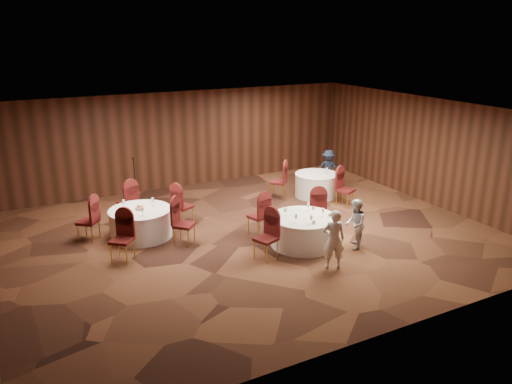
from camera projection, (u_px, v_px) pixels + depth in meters
name	position (u px, v px, depth m)	size (l,w,h in m)	color
ground	(253.00, 235.00, 12.98)	(12.00, 12.00, 0.00)	black
room_shell	(253.00, 162.00, 12.38)	(12.00, 12.00, 12.00)	silver
table_main	(303.00, 231.00, 12.31)	(1.63, 1.63, 0.74)	white
table_left	(141.00, 223.00, 12.81)	(1.60, 1.60, 0.74)	white
table_right	(316.00, 185.00, 15.96)	(1.37, 1.37, 0.74)	white
chairs_main	(281.00, 220.00, 12.62)	(2.84, 2.03, 1.00)	#420D10
chairs_left	(141.00, 218.00, 12.79)	(3.22, 3.26, 1.00)	#420D10
chairs_right	(311.00, 186.00, 15.43)	(2.07, 2.39, 1.00)	#420D10
tabletop_main	(311.00, 213.00, 12.14)	(1.07, 0.99, 0.22)	silver
tabletop_left	(140.00, 206.00, 12.67)	(0.78, 0.87, 0.22)	silver
tabletop_right	(327.00, 170.00, 15.72)	(0.08, 0.08, 0.22)	silver
mic_stand	(136.00, 193.00, 14.89)	(0.24, 0.24, 1.54)	black
woman_a	(334.00, 239.00, 11.01)	(0.50, 0.33, 1.38)	silver
woman_b	(355.00, 224.00, 12.05)	(0.61, 0.47, 1.25)	silver
man_c	(328.00, 168.00, 16.88)	(0.82, 0.47, 1.27)	black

